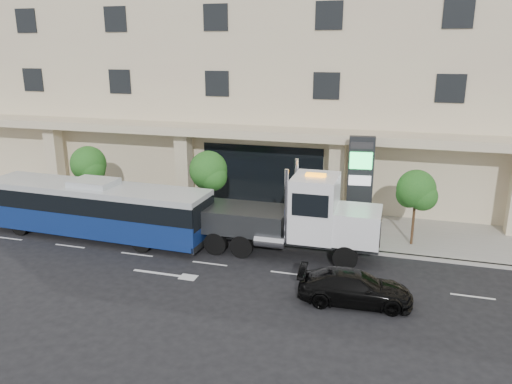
{
  "coord_description": "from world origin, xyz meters",
  "views": [
    {
      "loc": [
        8.53,
        -22.48,
        10.18
      ],
      "look_at": [
        1.34,
        2.0,
        2.8
      ],
      "focal_mm": 35.0,
      "sensor_mm": 36.0,
      "label": 1
    }
  ],
  "objects_px": {
    "black_sedan": "(355,287)",
    "signage_pylon": "(360,185)",
    "city_bus": "(96,208)",
    "tow_truck": "(296,218)"
  },
  "relations": [
    {
      "from": "tow_truck",
      "to": "black_sedan",
      "type": "xyz_separation_m",
      "value": [
        3.41,
        -4.27,
        -1.27
      ]
    },
    {
      "from": "black_sedan",
      "to": "signage_pylon",
      "type": "relative_size",
      "value": 0.85
    },
    {
      "from": "black_sedan",
      "to": "signage_pylon",
      "type": "height_order",
      "value": "signage_pylon"
    },
    {
      "from": "tow_truck",
      "to": "signage_pylon",
      "type": "height_order",
      "value": "signage_pylon"
    },
    {
      "from": "city_bus",
      "to": "black_sedan",
      "type": "bearing_deg",
      "value": -11.78
    },
    {
      "from": "signage_pylon",
      "to": "black_sedan",
      "type": "bearing_deg",
      "value": -92.23
    },
    {
      "from": "tow_truck",
      "to": "black_sedan",
      "type": "bearing_deg",
      "value": -51.68
    },
    {
      "from": "tow_truck",
      "to": "signage_pylon",
      "type": "xyz_separation_m",
      "value": [
        2.78,
        3.64,
        1.0
      ]
    },
    {
      "from": "city_bus",
      "to": "tow_truck",
      "type": "height_order",
      "value": "tow_truck"
    },
    {
      "from": "tow_truck",
      "to": "black_sedan",
      "type": "relative_size",
      "value": 2.21
    }
  ]
}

